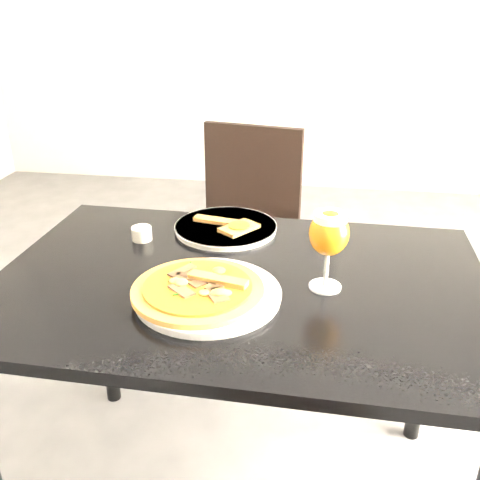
% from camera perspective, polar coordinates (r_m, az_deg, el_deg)
% --- Properties ---
extents(dining_table, '(1.22, 0.82, 0.75)m').
position_cam_1_polar(dining_table, '(1.36, -0.03, -7.38)').
color(dining_table, black).
rests_on(dining_table, ground).
extents(chair_far, '(0.50, 0.50, 0.92)m').
position_cam_1_polar(chair_far, '(2.14, 0.24, 0.63)').
color(chair_far, black).
rests_on(chair_far, ground).
extents(plate_main, '(0.39, 0.39, 0.02)m').
position_cam_1_polar(plate_main, '(1.23, -3.44, -5.82)').
color(plate_main, white).
rests_on(plate_main, dining_table).
extents(pizza, '(0.30, 0.30, 0.03)m').
position_cam_1_polar(pizza, '(1.21, -4.47, -5.21)').
color(pizza, olive).
rests_on(pizza, plate_main).
extents(plate_second, '(0.31, 0.31, 0.02)m').
position_cam_1_polar(plate_second, '(1.57, -1.53, 1.33)').
color(plate_second, white).
rests_on(plate_second, dining_table).
extents(crust_scraps, '(0.20, 0.14, 0.02)m').
position_cam_1_polar(crust_scraps, '(1.55, -0.95, 1.60)').
color(crust_scraps, olive).
rests_on(crust_scraps, plate_second).
extents(loose_crust, '(0.10, 0.07, 0.01)m').
position_cam_1_polar(loose_crust, '(1.36, -3.66, -2.70)').
color(loose_crust, olive).
rests_on(loose_crust, dining_table).
extents(sauce_cup, '(0.06, 0.06, 0.04)m').
position_cam_1_polar(sauce_cup, '(1.53, -10.44, 0.75)').
color(sauce_cup, beige).
rests_on(sauce_cup, dining_table).
extents(beer_glass, '(0.09, 0.09, 0.19)m').
position_cam_1_polar(beer_glass, '(1.22, 9.48, 0.65)').
color(beer_glass, silver).
rests_on(beer_glass, dining_table).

